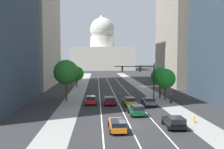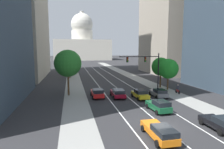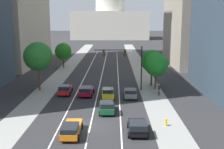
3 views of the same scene
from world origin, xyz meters
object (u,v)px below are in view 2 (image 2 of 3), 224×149
object	(u,v)px
car_green	(159,106)
car_crimson	(118,93)
traffic_signal_mast	(147,65)
street_tree_far_right	(168,69)
capitol_building	(82,44)
car_orange	(160,132)
street_tree_mid_left	(68,63)
street_tree_near_right	(161,67)
car_gray	(159,93)
street_tree_near_left	(70,64)
car_red	(97,93)
car_black	(221,123)
car_yellow	(140,94)
cyclist	(178,89)

from	to	relation	value
car_green	car_crimson	distance (m)	9.06
traffic_signal_mast	street_tree_far_right	xyz separation A→B (m)	(4.83, 0.78, -0.96)
capitol_building	car_orange	world-z (taller)	capitol_building
car_crimson	street_tree_far_right	xyz separation A→B (m)	(11.26, 4.27, 3.43)
capitol_building	street_tree_mid_left	world-z (taller)	capitol_building
traffic_signal_mast	street_tree_near_right	size ratio (longest dim) A/B	1.23
car_gray	street_tree_mid_left	distance (m)	16.28
car_gray	car_green	bearing A→B (deg)	156.99
traffic_signal_mast	street_tree_near_left	distance (m)	26.21
traffic_signal_mast	street_tree_near_left	size ratio (longest dim) A/B	1.32
capitol_building	car_crimson	size ratio (longest dim) A/B	9.06
car_gray	street_tree_near_right	world-z (taller)	street_tree_near_right
car_crimson	street_tree_mid_left	world-z (taller)	street_tree_mid_left
capitol_building	car_red	distance (m)	125.64
car_orange	street_tree_near_right	size ratio (longest dim) A/B	0.75
car_orange	street_tree_near_left	world-z (taller)	street_tree_near_left
car_crimson	street_tree_near_left	size ratio (longest dim) A/B	0.78
car_black	car_yellow	xyz separation A→B (m)	(-3.38, 13.76, -0.00)
car_green	traffic_signal_mast	world-z (taller)	traffic_signal_mast
car_yellow	street_tree_near_left	distance (m)	29.28
car_crimson	street_tree_near_right	xyz separation A→B (m)	(10.88, 6.79, 3.64)
car_gray	car_yellow	size ratio (longest dim) A/B	1.07
cyclist	street_tree_mid_left	size ratio (longest dim) A/B	0.22
car_green	street_tree_near_right	size ratio (longest dim) A/B	0.66
car_yellow	street_tree_far_right	bearing A→B (deg)	-55.70
car_red	street_tree_near_right	distance (m)	15.94
car_gray	car_red	xyz separation A→B (m)	(-10.16, 1.77, 0.05)
car_crimson	cyclist	size ratio (longest dim) A/B	2.70
capitol_building	car_yellow	xyz separation A→B (m)	(1.70, -127.05, -11.73)
capitol_building	car_black	size ratio (longest dim) A/B	10.13
car_green	car_orange	bearing A→B (deg)	152.94
street_tree_far_right	car_yellow	bearing A→B (deg)	-144.08
car_yellow	cyclist	world-z (taller)	cyclist
car_gray	car_crimson	distance (m)	6.88
car_orange	capitol_building	bearing A→B (deg)	-0.83
car_crimson	car_yellow	bearing A→B (deg)	-110.69
capitol_building	car_gray	size ratio (longest dim) A/B	9.48
car_black	street_tree_far_right	size ratio (longest dim) A/B	0.67
street_tree_mid_left	street_tree_near_right	size ratio (longest dim) A/B	1.25
car_green	street_tree_mid_left	xyz separation A→B (m)	(-11.50, 11.78, 4.80)
car_crimson	street_tree_near_right	distance (m)	13.33
car_green	cyclist	size ratio (longest dim) A/B	2.45
car_yellow	street_tree_mid_left	bearing A→B (deg)	65.69
car_crimson	cyclist	distance (m)	11.31
car_red	cyclist	bearing A→B (deg)	-91.40
car_gray	street_tree_far_right	distance (m)	7.82
car_yellow	street_tree_near_left	size ratio (longest dim) A/B	0.70
car_crimson	cyclist	world-z (taller)	cyclist
capitol_building	car_green	bearing A→B (deg)	-89.27
car_red	cyclist	size ratio (longest dim) A/B	2.50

